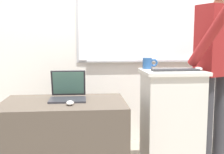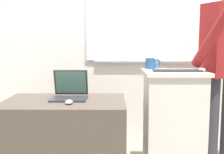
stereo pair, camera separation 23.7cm
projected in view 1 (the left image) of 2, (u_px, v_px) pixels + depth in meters
name	position (u px, v px, depth m)	size (l,w,h in m)	color
back_wall	(116.00, 31.00, 3.28)	(6.40, 0.17, 2.61)	silver
lectern_podium	(171.00, 122.00, 2.53)	(0.53, 0.46, 0.94)	beige
side_desk	(64.00, 140.00, 2.42)	(1.05, 0.67, 0.68)	#4C4238
person_presenter	(217.00, 59.00, 2.64)	(0.57, 0.69, 1.77)	#333338
laptop	(68.00, 91.00, 2.47)	(0.31, 0.30, 0.25)	#28282D
wireless_keyboard	(175.00, 70.00, 2.41)	(0.40, 0.11, 0.02)	#2D2D30
computer_mouse_by_laptop	(70.00, 103.00, 2.24)	(0.06, 0.10, 0.03)	silver
computer_mouse_by_keyboard	(199.00, 69.00, 2.43)	(0.06, 0.10, 0.03)	silver
coffee_mug	(148.00, 63.00, 2.60)	(0.14, 0.09, 0.10)	#234C84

